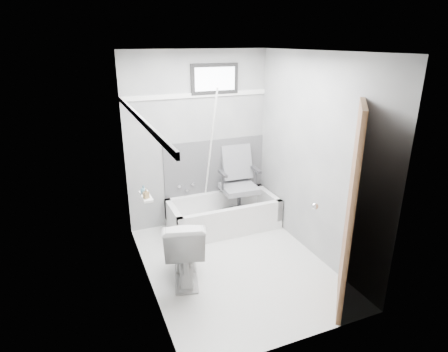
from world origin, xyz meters
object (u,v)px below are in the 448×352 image
bathtub (223,214)px  office_chair (239,183)px  toilet (184,248)px  door (396,220)px  soap_bottle_a (146,194)px  soap_bottle_b (144,189)px

bathtub → office_chair: (0.26, 0.05, 0.40)m
toilet → door: 2.13m
soap_bottle_a → soap_bottle_b: soap_bottle_a is taller
door → soap_bottle_a: size_ratio=17.18×
toilet → soap_bottle_b: (-0.32, 0.41, 0.58)m
bathtub → toilet: (-0.85, -0.95, 0.17)m
bathtub → soap_bottle_a: (-1.17, -0.68, 0.76)m
door → soap_bottle_b: (-1.92, 1.67, -0.04)m
bathtub → soap_bottle_b: size_ratio=15.52×
soap_bottle_b → toilet: bearing=-52.0°
soap_bottle_b → soap_bottle_a: bearing=-90.0°
toilet → door: (1.60, -1.26, 0.62)m
bathtub → soap_bottle_a: 1.55m
bathtub → toilet: bearing=-131.8°
bathtub → toilet: 1.29m
bathtub → office_chair: 0.48m
toilet → soap_bottle_a: size_ratio=6.64×
toilet → soap_bottle_a: bearing=-25.2°
soap_bottle_a → office_chair: bearing=27.1°
toilet → door: door is taller
soap_bottle_b → bathtub: bearing=24.8°
bathtub → soap_bottle_a: size_ratio=12.89×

